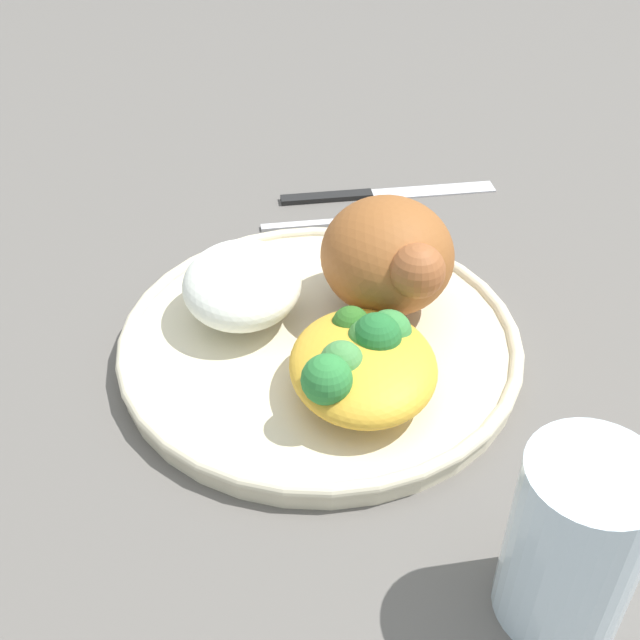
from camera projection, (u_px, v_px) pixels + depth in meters
name	position (u px, v px, depth m)	size (l,w,h in m)	color
ground_plane	(320.00, 352.00, 0.53)	(2.00, 2.00, 0.00)	#5D5954
plate	(320.00, 342.00, 0.53)	(0.27, 0.27, 0.02)	beige
roasted_chicken	(389.00, 256.00, 0.52)	(0.10, 0.09, 0.07)	#965628
rice_pile	(242.00, 284.00, 0.53)	(0.09, 0.08, 0.04)	white
mac_cheese_with_broccoli	(362.00, 360.00, 0.47)	(0.10, 0.09, 0.05)	gold
fork	(357.00, 220.00, 0.66)	(0.03, 0.14, 0.01)	silver
knife	(370.00, 193.00, 0.69)	(0.03, 0.19, 0.01)	black
water_glass	(574.00, 543.00, 0.36)	(0.06, 0.06, 0.10)	silver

